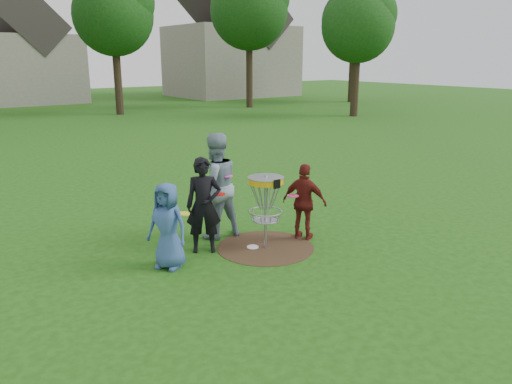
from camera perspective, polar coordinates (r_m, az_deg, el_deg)
ground at (r=9.31m, az=1.08°, el=-6.35°), size 100.00×100.00×0.00m
dirt_patch at (r=9.30m, az=1.08°, el=-6.32°), size 1.80×1.80×0.01m
player_blue at (r=8.35m, az=-10.07°, el=-3.83°), size 0.77×0.85×1.46m
player_black at (r=8.91m, az=-5.99°, el=-1.53°), size 0.75×0.67×1.73m
player_grey at (r=9.59m, az=-4.71°, el=0.70°), size 1.03×0.82×2.05m
player_maroon at (r=9.55m, az=5.57°, el=-1.15°), size 0.74×0.93×1.48m
disc_on_grass at (r=9.29m, az=-0.38°, el=-6.32°), size 0.22×0.22×0.02m
disc_golf_basket at (r=8.98m, az=1.12°, el=-0.29°), size 0.66×0.67×1.38m
held_discs at (r=8.96m, az=-2.76°, el=-0.27°), size 2.39×1.05×0.38m
house_row at (r=41.23m, az=-22.47°, el=15.10°), size 44.50×10.65×11.62m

